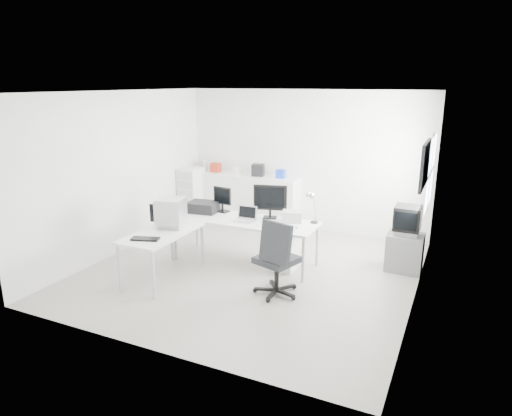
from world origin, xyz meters
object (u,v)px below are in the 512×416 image
at_px(drawer_pedestal, 285,250).
at_px(crt_tv, 407,221).
at_px(inkjet_printer, 203,207).
at_px(tv_cabinet, 404,252).
at_px(lcd_monitor_large, 270,201).
at_px(laser_printer, 292,216).
at_px(office_chair, 277,256).
at_px(sideboard, 249,200).
at_px(crt_monitor, 171,213).
at_px(filing_cabinet, 192,196).
at_px(laptop, 245,215).
at_px(main_desk, 245,241).
at_px(side_desk, 163,255).
at_px(lcd_monitor_small, 222,200).

distance_m(drawer_pedestal, crt_tv, 1.99).
bearing_deg(inkjet_printer, tv_cabinet, 4.71).
xyz_separation_m(lcd_monitor_large, crt_tv, (2.13, 0.52, -0.20)).
bearing_deg(laser_printer, office_chair, -98.94).
relative_size(lcd_monitor_large, sideboard, 0.27).
xyz_separation_m(crt_monitor, crt_tv, (3.33, 1.62, -0.15)).
height_order(crt_monitor, filing_cabinet, crt_monitor).
bearing_deg(laptop, main_desk, 114.85).
bearing_deg(laser_printer, drawer_pedestal, -125.13).
relative_size(side_desk, lcd_monitor_small, 3.19).
relative_size(drawer_pedestal, lcd_monitor_large, 1.04).
relative_size(crt_tv, sideboard, 0.23).
bearing_deg(drawer_pedestal, office_chair, -75.54).
distance_m(lcd_monitor_small, office_chair, 1.91).
bearing_deg(lcd_monitor_small, drawer_pedestal, -1.13).
bearing_deg(crt_monitor, sideboard, 74.81).
relative_size(side_desk, crt_tv, 2.80).
bearing_deg(side_desk, drawer_pedestal, 36.57).
distance_m(drawer_pedestal, lcd_monitor_small, 1.43).
distance_m(main_desk, tv_cabinet, 2.59).
height_order(inkjet_printer, sideboard, sideboard).
xyz_separation_m(main_desk, crt_monitor, (-0.85, -0.85, 0.61)).
bearing_deg(drawer_pedestal, inkjet_printer, 178.15).
relative_size(crt_monitor, sideboard, 0.22).
bearing_deg(lcd_monitor_small, laptop, -22.29).
relative_size(lcd_monitor_small, laser_printer, 1.42).
distance_m(lcd_monitor_large, laser_printer, 0.45).
xyz_separation_m(laser_printer, crt_tv, (1.73, 0.55, -0.01)).
bearing_deg(lcd_monitor_large, laser_printer, -18.72).
xyz_separation_m(crt_tv, filing_cabinet, (-4.50, 0.77, -0.24)).
relative_size(inkjet_printer, crt_monitor, 1.08).
bearing_deg(office_chair, main_desk, 154.46).
height_order(main_desk, tv_cabinet, main_desk).
xyz_separation_m(inkjet_printer, office_chair, (1.79, -0.98, -0.26)).
bearing_deg(laptop, crt_tv, 18.02).
relative_size(drawer_pedestal, laptop, 1.68).
bearing_deg(filing_cabinet, tv_cabinet, -9.77).
bearing_deg(laptop, drawer_pedestal, 11.28).
relative_size(office_chair, filing_cabinet, 0.97).
bearing_deg(inkjet_printer, laptop, -19.21).
height_order(side_desk, sideboard, sideboard).
bearing_deg(sideboard, crt_monitor, -90.13).
relative_size(crt_monitor, office_chair, 0.40).
distance_m(side_desk, laptop, 1.43).
distance_m(laser_printer, tv_cabinet, 1.89).
height_order(laptop, crt_monitor, crt_monitor).
xyz_separation_m(side_desk, office_chair, (1.79, 0.22, 0.20)).
height_order(laptop, sideboard, sideboard).
bearing_deg(inkjet_printer, filing_cabinet, 122.42).
bearing_deg(filing_cabinet, side_desk, -66.06).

